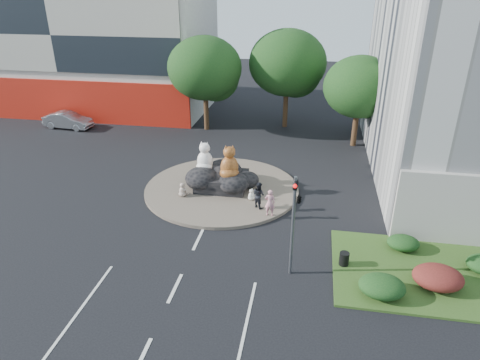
% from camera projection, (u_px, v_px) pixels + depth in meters
% --- Properties ---
extents(ground, '(120.00, 120.00, 0.00)m').
position_uv_depth(ground, '(175.00, 288.00, 19.15)').
color(ground, black).
rests_on(ground, ground).
extents(roundabout_island, '(10.00, 10.00, 0.20)m').
position_uv_depth(roundabout_island, '(222.00, 188.00, 28.01)').
color(roundabout_island, brown).
rests_on(roundabout_island, ground).
extents(rock_plinth, '(3.20, 2.60, 0.90)m').
position_uv_depth(rock_plinth, '(222.00, 181.00, 27.78)').
color(rock_plinth, black).
rests_on(rock_plinth, roundabout_island).
extents(shophouse_block, '(25.20, 12.30, 17.40)m').
position_uv_depth(shophouse_block, '(87.00, 46.00, 44.16)').
color(shophouse_block, beige).
rests_on(shophouse_block, ground).
extents(grass_verge, '(10.00, 6.00, 0.12)m').
position_uv_depth(grass_verge, '(442.00, 275.00, 19.92)').
color(grass_verge, '#2D4D19').
rests_on(grass_verge, ground).
extents(tree_left, '(6.46, 6.46, 8.27)m').
position_uv_depth(tree_left, '(206.00, 71.00, 37.16)').
color(tree_left, '#382314').
rests_on(tree_left, ground).
extents(tree_mid, '(6.84, 6.84, 8.76)m').
position_uv_depth(tree_mid, '(288.00, 66.00, 37.72)').
color(tree_mid, '#382314').
rests_on(tree_mid, ground).
extents(tree_right, '(5.70, 5.70, 7.30)m').
position_uv_depth(tree_right, '(360.00, 90.00, 33.62)').
color(tree_right, '#382314').
rests_on(tree_right, ground).
extents(hedge_near_green, '(2.00, 1.60, 0.90)m').
position_uv_depth(hedge_near_green, '(382.00, 286.00, 18.39)').
color(hedge_near_green, '#113615').
rests_on(hedge_near_green, grass_verge).
extents(hedge_red, '(2.20, 1.76, 0.99)m').
position_uv_depth(hedge_red, '(438.00, 277.00, 18.87)').
color(hedge_red, '#4E1B14').
rests_on(hedge_red, grass_verge).
extents(hedge_back_green, '(1.60, 1.28, 0.72)m').
position_uv_depth(hedge_back_green, '(403.00, 243.00, 21.58)').
color(hedge_back_green, '#113615').
rests_on(hedge_back_green, grass_verge).
extents(traffic_light, '(0.44, 1.24, 5.00)m').
position_uv_depth(traffic_light, '(296.00, 206.00, 18.58)').
color(traffic_light, '#595B60').
rests_on(traffic_light, ground).
extents(street_lamp, '(2.34, 0.22, 8.06)m').
position_uv_depth(street_lamp, '(452.00, 148.00, 22.33)').
color(street_lamp, '#595B60').
rests_on(street_lamp, ground).
extents(cat_white, '(1.41, 1.28, 2.04)m').
position_uv_depth(cat_white, '(205.00, 156.00, 27.71)').
color(cat_white, white).
rests_on(cat_white, rock_plinth).
extents(cat_tabby, '(1.57, 1.44, 2.19)m').
position_uv_depth(cat_tabby, '(229.00, 161.00, 26.73)').
color(cat_tabby, orange).
rests_on(cat_tabby, rock_plinth).
extents(kitten_calico, '(0.66, 0.61, 0.92)m').
position_uv_depth(kitten_calico, '(183.00, 189.00, 26.68)').
color(kitten_calico, beige).
rests_on(kitten_calico, roundabout_island).
extents(kitten_white, '(0.59, 0.60, 0.75)m').
position_uv_depth(kitten_white, '(251.00, 194.00, 26.24)').
color(kitten_white, white).
rests_on(kitten_white, roundabout_island).
extents(pedestrian_pink, '(0.60, 0.40, 1.62)m').
position_uv_depth(pedestrian_pink, '(270.00, 203.00, 24.32)').
color(pedestrian_pink, pink).
rests_on(pedestrian_pink, roundabout_island).
extents(pedestrian_dark, '(1.00, 0.97, 1.62)m').
position_uv_depth(pedestrian_dark, '(259.00, 195.00, 25.20)').
color(pedestrian_dark, black).
rests_on(pedestrian_dark, roundabout_island).
extents(parked_car, '(4.63, 1.96, 1.49)m').
position_uv_depth(parked_car, '(68.00, 120.00, 39.30)').
color(parked_car, '#93959A').
rests_on(parked_car, ground).
extents(litter_bin, '(0.53, 0.53, 0.66)m').
position_uv_depth(litter_bin, '(344.00, 259.00, 20.41)').
color(litter_bin, black).
rests_on(litter_bin, grass_verge).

